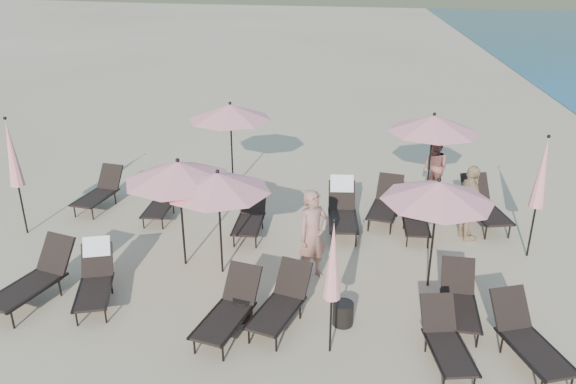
# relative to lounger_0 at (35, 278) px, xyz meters

# --- Properties ---
(ground) EXTENTS (800.00, 800.00, 0.00)m
(ground) POSITION_rel_lounger_0_xyz_m (5.13, -0.25, -0.49)
(ground) COLOR #D6BA8C
(ground) RESTS_ON ground
(lounger_0) EXTENTS (1.17, 1.93, 1.04)m
(lounger_0) POSITION_rel_lounger_0_xyz_m (0.00, 0.00, 0.00)
(lounger_0) COLOR black
(lounger_0) RESTS_ON ground
(lounger_1) EXTENTS (1.03, 1.72, 1.01)m
(lounger_1) POSITION_rel_lounger_0_xyz_m (1.10, 0.17, -0.00)
(lounger_1) COLOR black
(lounger_1) RESTS_ON ground
(lounger_2) EXTENTS (1.03, 1.77, 0.96)m
(lounger_2) POSITION_rel_lounger_0_xyz_m (3.82, -0.51, -0.04)
(lounger_2) COLOR black
(lounger_2) RESTS_ON ground
(lounger_3) EXTENTS (1.08, 1.73, 0.93)m
(lounger_3) POSITION_rel_lounger_0_xyz_m (4.69, -0.19, -0.05)
(lounger_3) COLOR black
(lounger_3) RESTS_ON ground
(lounger_4) EXTENTS (0.82, 1.57, 0.86)m
(lounger_4) POSITION_rel_lounger_0_xyz_m (7.42, -0.90, -0.09)
(lounger_4) COLOR black
(lounger_4) RESTS_ON ground
(lounger_5) EXTENTS (1.14, 1.78, 0.96)m
(lounger_5) POSITION_rel_lounger_0_xyz_m (8.71, -0.75, -0.04)
(lounger_5) COLOR black
(lounger_5) RESTS_ON ground
(lounger_6) EXTENTS (0.89, 1.73, 0.95)m
(lounger_6) POSITION_rel_lounger_0_xyz_m (-0.65, 4.35, -0.05)
(lounger_6) COLOR black
(lounger_6) RESTS_ON ground
(lounger_7) EXTENTS (0.60, 1.50, 0.86)m
(lounger_7) POSITION_rel_lounger_0_xyz_m (1.13, 3.91, -0.09)
(lounger_7) COLOR black
(lounger_7) RESTS_ON ground
(lounger_8) EXTENTS (0.63, 1.66, 1.03)m
(lounger_8) POSITION_rel_lounger_0_xyz_m (3.51, 3.37, 0.00)
(lounger_8) COLOR black
(lounger_8) RESTS_ON ground
(lounger_9) EXTENTS (0.78, 1.84, 1.12)m
(lounger_9) POSITION_rel_lounger_0_xyz_m (5.65, 3.76, 0.05)
(lounger_9) COLOR black
(lounger_9) RESTS_ON ground
(lounger_10) EXTENTS (0.98, 1.78, 0.97)m
(lounger_10) POSITION_rel_lounger_0_xyz_m (6.71, 4.39, -0.04)
(lounger_10) COLOR black
(lounger_10) RESTS_ON ground
(lounger_11) EXTENTS (0.58, 1.48, 0.85)m
(lounger_11) POSITION_rel_lounger_0_xyz_m (7.36, 3.67, -0.09)
(lounger_11) COLOR black
(lounger_11) RESTS_ON ground
(lounger_12) EXTENTS (0.71, 1.63, 0.92)m
(lounger_12) POSITION_rel_lounger_0_xyz_m (7.81, 0.26, -0.06)
(lounger_12) COLOR black
(lounger_12) RESTS_ON ground
(lounger_13) EXTENTS (1.07, 1.92, 1.04)m
(lounger_13) POSITION_rel_lounger_0_xyz_m (9.06, 4.45, -0.00)
(lounger_13) COLOR black
(lounger_13) RESTS_ON ground
(umbrella_open_0) EXTENTS (2.21, 2.21, 2.38)m
(umbrella_open_0) POSITION_rel_lounger_0_xyz_m (2.39, 1.66, 1.62)
(umbrella_open_0) COLOR black
(umbrella_open_0) RESTS_ON ground
(umbrella_open_1) EXTENTS (2.10, 2.10, 2.26)m
(umbrella_open_1) POSITION_rel_lounger_0_xyz_m (3.24, 1.44, 1.51)
(umbrella_open_1) COLOR black
(umbrella_open_1) RESTS_ON ground
(umbrella_open_2) EXTENTS (2.13, 2.13, 2.29)m
(umbrella_open_2) POSITION_rel_lounger_0_xyz_m (7.42, 1.38, 1.54)
(umbrella_open_2) COLOR black
(umbrella_open_2) RESTS_ON ground
(umbrella_open_3) EXTENTS (2.31, 2.31, 2.49)m
(umbrella_open_3) POSITION_rel_lounger_0_xyz_m (2.51, 6.06, 1.71)
(umbrella_open_3) COLOR black
(umbrella_open_3) RESTS_ON ground
(umbrella_open_4) EXTENTS (2.32, 2.32, 2.50)m
(umbrella_open_4) POSITION_rel_lounger_0_xyz_m (7.82, 5.46, 1.72)
(umbrella_open_4) COLOR black
(umbrella_open_4) RESTS_ON ground
(umbrella_closed_0) EXTENTS (0.28, 0.28, 2.43)m
(umbrella_closed_0) POSITION_rel_lounger_0_xyz_m (5.58, -0.88, 1.20)
(umbrella_closed_0) COLOR black
(umbrella_closed_0) RESTS_ON ground
(umbrella_closed_1) EXTENTS (0.32, 0.32, 2.76)m
(umbrella_closed_1) POSITION_rel_lounger_0_xyz_m (9.73, 2.87, 1.43)
(umbrella_closed_1) COLOR black
(umbrella_closed_1) RESTS_ON ground
(umbrella_closed_2) EXTENTS (0.33, 0.33, 2.83)m
(umbrella_closed_2) POSITION_rel_lounger_0_xyz_m (-1.77, 2.67, 1.48)
(umbrella_closed_2) COLOR black
(umbrella_closed_2) RESTS_ON ground
(side_table_0) EXTENTS (0.35, 0.35, 0.43)m
(side_table_0) POSITION_rel_lounger_0_xyz_m (3.98, -0.16, -0.27)
(side_table_0) COLOR black
(side_table_0) RESTS_ON ground
(side_table_1) EXTENTS (0.37, 0.37, 0.43)m
(side_table_1) POSITION_rel_lounger_0_xyz_m (5.77, -0.10, -0.27)
(side_table_1) COLOR black
(side_table_1) RESTS_ON ground
(beachgoer_a) EXTENTS (0.82, 0.80, 1.90)m
(beachgoer_a) POSITION_rel_lounger_0_xyz_m (5.11, 1.44, 0.46)
(beachgoer_a) COLOR #A56B59
(beachgoer_a) RESTS_ON ground
(beachgoer_b) EXTENTS (0.89, 0.94, 1.52)m
(beachgoer_b) POSITION_rel_lounger_0_xyz_m (8.10, 6.27, 0.27)
(beachgoer_b) COLOR #9F5E52
(beachgoer_b) RESTS_ON ground
(beachgoer_c) EXTENTS (0.71, 1.13, 1.79)m
(beachgoer_c) POSITION_rel_lounger_0_xyz_m (8.52, 3.56, 0.41)
(beachgoer_c) COLOR tan
(beachgoer_c) RESTS_ON ground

